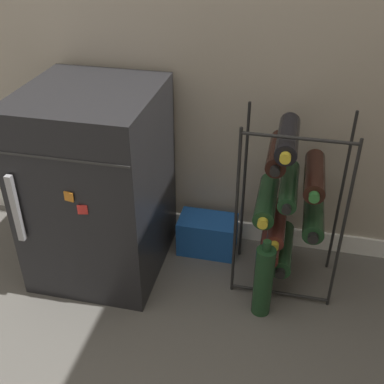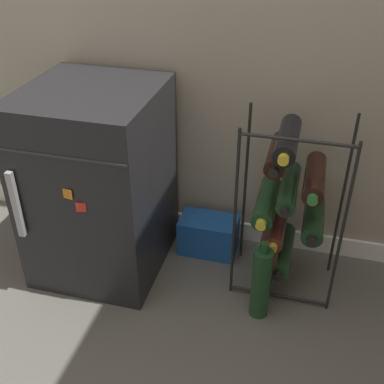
{
  "view_description": "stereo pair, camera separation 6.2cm",
  "coord_description": "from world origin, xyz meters",
  "views": [
    {
      "loc": [
        0.32,
        -1.29,
        1.42
      ],
      "look_at": [
        -0.04,
        0.28,
        0.4
      ],
      "focal_mm": 45.0,
      "sensor_mm": 36.0,
      "label": 1
    },
    {
      "loc": [
        0.38,
        -1.28,
        1.42
      ],
      "look_at": [
        -0.04,
        0.28,
        0.4
      ],
      "focal_mm": 45.0,
      "sensor_mm": 36.0,
      "label": 2
    }
  ],
  "objects": [
    {
      "name": "ground_plane",
      "position": [
        0.0,
        0.0,
        0.0
      ],
      "size": [
        14.0,
        14.0,
        0.0
      ],
      "primitive_type": "plane",
      "color": "#56544F"
    },
    {
      "name": "loose_bottle_floor",
      "position": [
        0.28,
        0.09,
        0.16
      ],
      "size": [
        0.07,
        0.07,
        0.35
      ],
      "color": "#19381E",
      "rests_on": "ground_plane"
    },
    {
      "name": "soda_box",
      "position": [
        -0.0,
        0.42,
        0.09
      ],
      "size": [
        0.26,
        0.15,
        0.17
      ],
      "color": "#194C9E",
      "rests_on": "ground_plane"
    },
    {
      "name": "wine_rack",
      "position": [
        0.33,
        0.3,
        0.37
      ],
      "size": [
        0.4,
        0.33,
        0.74
      ],
      "color": "black",
      "rests_on": "ground_plane"
    },
    {
      "name": "mini_fridge",
      "position": [
        -0.42,
        0.25,
        0.4
      ],
      "size": [
        0.5,
        0.56,
        0.8
      ],
      "color": "black",
      "rests_on": "ground_plane"
    }
  ]
}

